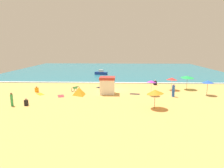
# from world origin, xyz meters

# --- Properties ---
(ground_plane) EXTENTS (60.00, 60.00, 0.00)m
(ground_plane) POSITION_xyz_m (0.00, 0.00, 0.00)
(ground_plane) COLOR #E0A856
(ocean_water) EXTENTS (60.00, 44.00, 0.10)m
(ocean_water) POSITION_xyz_m (0.00, 28.00, 0.05)
(ocean_water) COLOR teal
(ocean_water) RESTS_ON ground_plane
(wave_breaker_foam) EXTENTS (57.00, 0.70, 0.01)m
(wave_breaker_foam) POSITION_xyz_m (0.00, 6.30, 0.10)
(wave_breaker_foam) COLOR white
(wave_breaker_foam) RESTS_ON ocean_water
(lifeguard_cabana) EXTENTS (2.32, 2.11, 2.61)m
(lifeguard_cabana) POSITION_xyz_m (-0.84, -2.67, 1.33)
(lifeguard_cabana) COLOR white
(lifeguard_cabana) RESTS_ON ground_plane
(beach_umbrella_0) EXTENTS (2.02, 2.03, 2.32)m
(beach_umbrella_0) POSITION_xyz_m (5.66, -3.42, 2.07)
(beach_umbrella_0) COLOR silver
(beach_umbrella_0) RESTS_ON ground_plane
(beach_umbrella_1) EXTENTS (2.19, 2.19, 2.24)m
(beach_umbrella_1) POSITION_xyz_m (13.95, -3.04, 2.02)
(beach_umbrella_1) COLOR #4C3823
(beach_umbrella_1) RESTS_ON ground_plane
(beach_umbrella_2) EXTENTS (2.32, 2.34, 2.35)m
(beach_umbrella_2) POSITION_xyz_m (12.32, 0.89, 2.11)
(beach_umbrella_2) COLOR #4C3823
(beach_umbrella_2) RESTS_ON ground_plane
(beach_umbrella_3) EXTENTS (2.45, 2.46, 2.12)m
(beach_umbrella_3) POSITION_xyz_m (9.63, 0.31, 1.88)
(beach_umbrella_3) COLOR silver
(beach_umbrella_3) RESTS_ON ground_plane
(beach_umbrella_4) EXTENTS (2.47, 2.45, 2.31)m
(beach_umbrella_4) POSITION_xyz_m (5.08, -9.60, 1.97)
(beach_umbrella_4) COLOR #4C3823
(beach_umbrella_4) RESTS_ON ground_plane
(beach_tent) EXTENTS (2.42, 2.70, 1.13)m
(beach_tent) POSITION_xyz_m (-5.02, -3.50, 0.57)
(beach_tent) COLOR orange
(beach_tent) RESTS_ON ground_plane
(parked_bicycle) EXTENTS (1.07, 1.54, 0.76)m
(parked_bicycle) POSITION_xyz_m (-6.13, -0.95, 0.38)
(parked_bicycle) COLOR black
(parked_bicycle) RESTS_ON ground_plane
(beachgoer_0) EXTENTS (0.42, 0.42, 0.95)m
(beachgoer_0) POSITION_xyz_m (-10.38, -9.10, 0.42)
(beachgoer_0) COLOR black
(beachgoer_0) RESTS_ON ground_plane
(beachgoer_1) EXTENTS (0.33, 0.33, 1.67)m
(beachgoer_1) POSITION_xyz_m (-11.99, -9.37, 0.79)
(beachgoer_1) COLOR green
(beachgoer_1) RESTS_ON ground_plane
(beachgoer_2) EXTENTS (0.58, 0.58, 0.96)m
(beachgoer_2) POSITION_xyz_m (-12.04, -2.05, 0.41)
(beachgoer_2) COLOR orange
(beachgoer_2) RESTS_ON ground_plane
(beachgoer_3) EXTENTS (0.54, 0.54, 1.81)m
(beachgoer_3) POSITION_xyz_m (-0.82, 0.89, 0.84)
(beachgoer_3) COLOR green
(beachgoer_3) RESTS_ON ground_plane
(beachgoer_4) EXTENTS (0.62, 0.62, 0.96)m
(beachgoer_4) POSITION_xyz_m (7.72, 4.54, 0.40)
(beachgoer_4) COLOR black
(beachgoer_4) RESTS_ON ground_plane
(beachgoer_5) EXTENTS (0.56, 0.56, 1.88)m
(beachgoer_5) POSITION_xyz_m (8.72, -4.11, 0.87)
(beachgoer_5) COLOR blue
(beachgoer_5) RESTS_ON ground_plane
(beach_towel_0) EXTENTS (1.77, 1.87, 0.01)m
(beach_towel_0) POSITION_xyz_m (-1.31, 4.76, 0.01)
(beach_towel_0) COLOR blue
(beach_towel_0) RESTS_ON ground_plane
(beach_towel_1) EXTENTS (1.55, 0.88, 0.01)m
(beach_towel_1) POSITION_xyz_m (3.33, -2.76, 0.01)
(beach_towel_1) COLOR black
(beach_towel_1) RESTS_ON ground_plane
(beach_towel_2) EXTENTS (1.72, 1.83, 0.01)m
(beach_towel_2) POSITION_xyz_m (-11.00, -3.31, 0.01)
(beach_towel_2) COLOR orange
(beach_towel_2) RESTS_ON ground_plane
(beach_towel_3) EXTENTS (1.39, 1.81, 0.01)m
(beach_towel_3) POSITION_xyz_m (-7.51, -4.36, 0.01)
(beach_towel_3) COLOR red
(beach_towel_3) RESTS_ON ground_plane
(beach_towel_4) EXTENTS (1.46, 1.38, 0.01)m
(beach_towel_4) POSITION_xyz_m (-2.44, 1.76, 0.01)
(beach_towel_4) COLOR black
(beach_towel_4) RESTS_ON ground_plane
(small_boat_0) EXTENTS (3.31, 1.86, 1.27)m
(small_boat_0) POSITION_xyz_m (-3.61, 17.32, 0.53)
(small_boat_0) COLOR navy
(small_boat_0) RESTS_ON ocean_water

